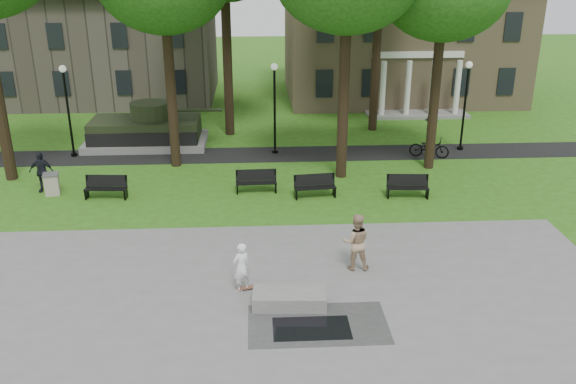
% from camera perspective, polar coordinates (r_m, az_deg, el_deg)
% --- Properties ---
extents(ground, '(120.00, 120.00, 0.00)m').
position_cam_1_polar(ground, '(21.05, -1.39, -6.65)').
color(ground, '#315915').
rests_on(ground, ground).
extents(plaza, '(22.00, 16.00, 0.02)m').
position_cam_1_polar(plaza, '(16.81, -0.81, -14.70)').
color(plaza, gray).
rests_on(plaza, ground).
extents(footpath, '(44.00, 2.60, 0.01)m').
position_cam_1_polar(footpath, '(32.13, -2.10, 3.53)').
color(footpath, black).
rests_on(footpath, ground).
extents(building_right, '(17.00, 12.00, 8.60)m').
position_cam_1_polar(building_right, '(46.11, 10.36, 14.26)').
color(building_right, '#9E8460').
rests_on(building_right, ground).
extents(building_left, '(15.00, 10.00, 7.20)m').
position_cam_1_polar(building_left, '(46.68, -16.55, 12.90)').
color(building_left, '#4C443D').
rests_on(building_left, ground).
extents(lamp_left, '(0.36, 0.36, 4.73)m').
position_cam_1_polar(lamp_left, '(33.05, -19.95, 7.78)').
color(lamp_left, black).
rests_on(lamp_left, ground).
extents(lamp_mid, '(0.36, 0.36, 4.73)m').
position_cam_1_polar(lamp_mid, '(31.68, -1.26, 8.51)').
color(lamp_mid, black).
rests_on(lamp_mid, ground).
extents(lamp_right, '(0.36, 0.36, 4.73)m').
position_cam_1_polar(lamp_right, '(33.53, 16.27, 8.39)').
color(lamp_right, black).
rests_on(lamp_right, ground).
extents(tank_monument, '(7.45, 3.40, 2.40)m').
position_cam_1_polar(tank_monument, '(34.31, -13.09, 5.64)').
color(tank_monument, gray).
rests_on(tank_monument, ground).
extents(puddle, '(2.20, 1.20, 0.00)m').
position_cam_1_polar(puddle, '(17.69, 2.22, -12.63)').
color(puddle, black).
rests_on(puddle, plaza).
extents(concrete_block, '(2.25, 1.12, 0.45)m').
position_cam_1_polar(concrete_block, '(18.58, 0.13, -9.93)').
color(concrete_block, gray).
rests_on(concrete_block, plaza).
extents(skateboard, '(0.81, 0.40, 0.07)m').
position_cam_1_polar(skateboard, '(19.52, -3.69, -8.96)').
color(skateboard, brown).
rests_on(skateboard, plaza).
extents(skateboarder, '(0.71, 0.66, 1.63)m').
position_cam_1_polar(skateboarder, '(19.10, -4.38, -7.03)').
color(skateboarder, white).
rests_on(skateboarder, plaza).
extents(friend_watching, '(1.01, 0.81, 1.98)m').
position_cam_1_polar(friend_watching, '(20.36, 6.37, -4.65)').
color(friend_watching, tan).
rests_on(friend_watching, plaza).
extents(pedestrian_walker, '(1.11, 0.53, 1.84)m').
position_cam_1_polar(pedestrian_walker, '(28.97, -22.07, 1.77)').
color(pedestrian_walker, black).
rests_on(pedestrian_walker, ground).
extents(cyclist, '(2.13, 1.32, 2.21)m').
position_cam_1_polar(cyclist, '(32.27, 13.13, 4.72)').
color(cyclist, black).
rests_on(cyclist, ground).
extents(park_bench_0, '(1.83, 0.66, 1.00)m').
position_cam_1_polar(park_bench_0, '(27.40, -16.66, 0.50)').
color(park_bench_0, black).
rests_on(park_bench_0, ground).
extents(park_bench_1, '(1.81, 0.58, 1.00)m').
position_cam_1_polar(park_bench_1, '(26.97, -2.98, 1.08)').
color(park_bench_1, black).
rests_on(park_bench_1, ground).
extents(park_bench_2, '(1.84, 0.72, 1.00)m').
position_cam_1_polar(park_bench_2, '(26.40, 2.54, 0.62)').
color(park_bench_2, black).
rests_on(park_bench_2, ground).
extents(park_bench_3, '(1.83, 0.66, 1.00)m').
position_cam_1_polar(park_bench_3, '(26.85, 11.11, 0.59)').
color(park_bench_3, black).
rests_on(park_bench_3, ground).
extents(trash_bin, '(0.79, 0.79, 0.96)m').
position_cam_1_polar(trash_bin, '(28.60, -21.23, 0.72)').
color(trash_bin, '#B4A594').
rests_on(trash_bin, ground).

